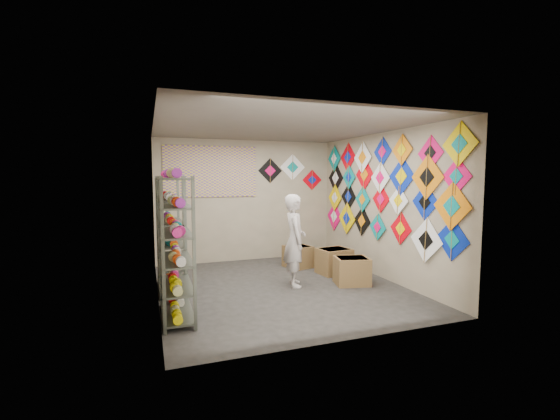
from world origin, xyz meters
name	(u,v)px	position (x,y,z in m)	size (l,w,h in m)	color
ground	(280,287)	(0.00, 0.00, 0.00)	(4.50, 4.50, 0.00)	#292624
room_walls	(280,191)	(0.00, 0.00, 1.64)	(4.50, 4.50, 4.50)	tan
shelf_rack_front	(176,248)	(-1.78, -0.85, 0.95)	(0.40, 1.10, 1.90)	#4C5147
shelf_rack_back	(170,234)	(-1.78, 0.45, 0.95)	(0.40, 1.10, 1.90)	#4C5147
string_spools	(172,234)	(-1.78, -0.20, 1.05)	(0.12, 2.36, 0.12)	#E8248C
kite_wall_display	(380,190)	(1.98, 0.00, 1.64)	(0.06, 4.33, 2.12)	#0824AF
back_wall_kites	(290,172)	(1.04, 2.24, 2.00)	(1.58, 0.02, 0.85)	black
poster	(211,172)	(-0.80, 2.23, 2.00)	(2.00, 0.01, 1.10)	#6C4493
shopkeeper	(295,240)	(0.26, 0.00, 0.80)	(0.49, 0.65, 1.59)	beige
carton_a	(352,271)	(1.24, -0.27, 0.24)	(0.57, 0.48, 0.48)	olive
carton_b	(334,261)	(1.29, 0.49, 0.25)	(0.60, 0.49, 0.49)	olive
carton_c	(298,257)	(0.82, 1.20, 0.23)	(0.47, 0.52, 0.45)	olive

